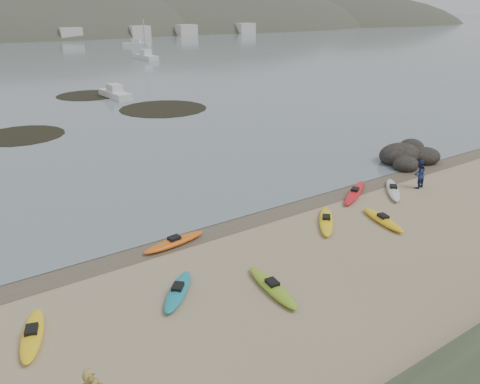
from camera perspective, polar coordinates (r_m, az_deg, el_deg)
ground at (r=25.16m, az=-0.00°, el=-3.17°), size 600.00×600.00×0.00m
wet_sand at (r=24.93m, az=0.39°, el=-3.41°), size 60.00×60.00×0.00m
kayaks at (r=23.21m, az=6.33°, el=-5.11°), size 23.58×8.33×0.34m
person_east at (r=31.01m, az=20.97°, el=2.04°), size 0.92×0.74×1.80m
rock_cluster at (r=36.35m, az=19.75°, el=3.87°), size 5.16×3.78×1.68m
kelp_mats at (r=53.85m, az=-15.82°, el=9.64°), size 23.75×23.90×0.04m
far_hills at (r=220.74m, az=-20.86°, el=13.52°), size 550.00×135.00×80.00m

